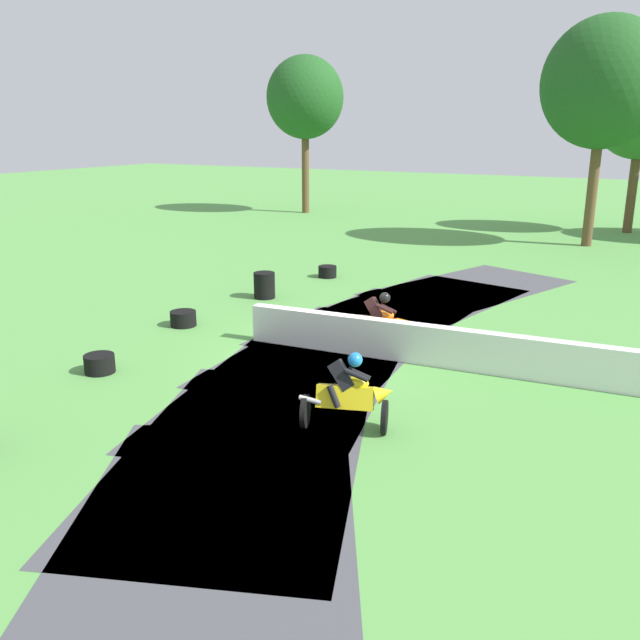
{
  "coord_description": "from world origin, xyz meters",
  "views": [
    {
      "loc": [
        7.09,
        -13.45,
        5.15
      ],
      "look_at": [
        0.1,
        -0.6,
        0.9
      ],
      "focal_mm": 37.75,
      "sensor_mm": 36.0,
      "label": 1
    }
  ],
  "objects_px": {
    "motorcycle_chase_yellow": "(350,394)",
    "tire_stack_near": "(327,272)",
    "motorcycle_lead_orange": "(380,323)",
    "tire_stack_mid_a": "(264,285)",
    "tire_stack_far": "(100,364)",
    "tire_stack_mid_b": "(183,319)"
  },
  "relations": [
    {
      "from": "motorcycle_chase_yellow",
      "to": "tire_stack_far",
      "type": "relative_size",
      "value": 2.57
    },
    {
      "from": "motorcycle_chase_yellow",
      "to": "tire_stack_near",
      "type": "xyz_separation_m",
      "value": [
        -6.07,
        10.63,
        -0.44
      ]
    },
    {
      "from": "motorcycle_lead_orange",
      "to": "motorcycle_chase_yellow",
      "type": "relative_size",
      "value": 1.0
    },
    {
      "from": "tire_stack_far",
      "to": "tire_stack_near",
      "type": "bearing_deg",
      "value": 90.61
    },
    {
      "from": "tire_stack_mid_a",
      "to": "tire_stack_far",
      "type": "height_order",
      "value": "tire_stack_mid_a"
    },
    {
      "from": "motorcycle_chase_yellow",
      "to": "tire_stack_far",
      "type": "height_order",
      "value": "motorcycle_chase_yellow"
    },
    {
      "from": "motorcycle_lead_orange",
      "to": "tire_stack_mid_b",
      "type": "height_order",
      "value": "motorcycle_lead_orange"
    },
    {
      "from": "motorcycle_chase_yellow",
      "to": "tire_stack_mid_b",
      "type": "bearing_deg",
      "value": 152.11
    },
    {
      "from": "motorcycle_chase_yellow",
      "to": "tire_stack_mid_a",
      "type": "bearing_deg",
      "value": 132.07
    },
    {
      "from": "motorcycle_chase_yellow",
      "to": "tire_stack_near",
      "type": "relative_size",
      "value": 2.61
    },
    {
      "from": "motorcycle_lead_orange",
      "to": "tire_stack_mid_a",
      "type": "xyz_separation_m",
      "value": [
        -5.11,
        2.82,
        -0.25
      ]
    },
    {
      "from": "motorcycle_lead_orange",
      "to": "tire_stack_far",
      "type": "bearing_deg",
      "value": -136.77
    },
    {
      "from": "tire_stack_mid_a",
      "to": "tire_stack_mid_b",
      "type": "xyz_separation_m",
      "value": [
        -0.25,
        -3.57,
        -0.2
      ]
    },
    {
      "from": "tire_stack_near",
      "to": "tire_stack_far",
      "type": "relative_size",
      "value": 0.98
    },
    {
      "from": "motorcycle_lead_orange",
      "to": "tire_stack_near",
      "type": "distance_m",
      "value": 7.96
    },
    {
      "from": "motorcycle_lead_orange",
      "to": "tire_stack_mid_b",
      "type": "bearing_deg",
      "value": -171.99
    },
    {
      "from": "motorcycle_lead_orange",
      "to": "tire_stack_far",
      "type": "height_order",
      "value": "motorcycle_lead_orange"
    },
    {
      "from": "motorcycle_chase_yellow",
      "to": "tire_stack_mid_a",
      "type": "height_order",
      "value": "motorcycle_chase_yellow"
    },
    {
      "from": "tire_stack_mid_b",
      "to": "tire_stack_far",
      "type": "xyz_separation_m",
      "value": [
        0.7,
        -3.63,
        0.0
      ]
    },
    {
      "from": "tire_stack_near",
      "to": "tire_stack_mid_b",
      "type": "xyz_separation_m",
      "value": [
        -0.58,
        -7.1,
        0.0
      ]
    },
    {
      "from": "motorcycle_chase_yellow",
      "to": "motorcycle_lead_orange",
      "type": "bearing_deg",
      "value": 106.89
    },
    {
      "from": "tire_stack_far",
      "to": "tire_stack_mid_a",
      "type": "bearing_deg",
      "value": 93.55
    }
  ]
}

